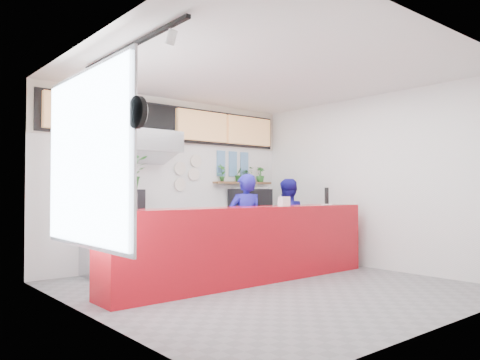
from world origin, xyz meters
TOP-DOWN VIEW (x-y plane):
  - floor at (0.00, 0.00)m, footprint 5.00×5.00m
  - ceiling at (0.00, 0.00)m, footprint 5.00×5.00m
  - wall_back at (0.00, 2.50)m, footprint 5.00×0.00m
  - wall_left at (-2.50, 0.00)m, footprint 0.00×5.00m
  - wall_right at (2.50, 0.00)m, footprint 0.00×5.00m
  - service_counter at (0.00, 0.40)m, footprint 4.50×0.60m
  - cream_band at (0.00, 2.49)m, footprint 5.00×0.02m
  - prep_bench at (-0.80, 2.20)m, footprint 1.80×0.60m
  - panini_oven at (-1.04, 2.20)m, footprint 0.63×0.63m
  - extraction_hood at (-0.80, 2.15)m, footprint 1.20×0.70m
  - hood_lip at (-0.80, 2.15)m, footprint 1.20×0.69m
  - right_bench at (1.50, 2.20)m, footprint 1.80×0.60m
  - espresso_machine at (1.62, 2.20)m, footprint 0.77×0.57m
  - espresso_tray at (1.62, 2.20)m, footprint 0.64×0.44m
  - herb_shelf at (1.60, 2.40)m, footprint 1.40×0.18m
  - menu_board_far_left at (-1.75, 2.38)m, footprint 1.10×0.10m
  - menu_board_mid_left at (-0.59, 2.38)m, footprint 1.10×0.10m
  - menu_board_mid_right at (0.57, 2.38)m, footprint 1.10×0.10m
  - menu_board_far_right at (1.73, 2.38)m, footprint 1.10×0.10m
  - soffit at (0.00, 2.46)m, footprint 4.80×0.04m
  - window_pane at (-2.47, 0.30)m, footprint 0.04×2.20m
  - window_frame at (-2.45, 0.30)m, footprint 0.03×2.30m
  - wall_clock_rim at (-2.46, -0.90)m, footprint 0.05×0.30m
  - wall_clock_face at (-2.43, -0.90)m, footprint 0.02×0.26m
  - track_rail at (-2.10, 0.00)m, footprint 0.05×2.40m
  - dec_plate_a at (0.15, 2.47)m, footprint 0.24×0.03m
  - dec_plate_b at (0.45, 2.47)m, footprint 0.24×0.03m
  - dec_plate_c at (0.15, 2.47)m, footprint 0.24×0.03m
  - dec_plate_d at (0.50, 2.47)m, footprint 0.24×0.03m
  - photo_frame_a at (1.10, 2.48)m, footprint 0.20×0.02m
  - photo_frame_b at (1.40, 2.48)m, footprint 0.20×0.02m
  - photo_frame_c at (1.70, 2.48)m, footprint 0.20×0.02m
  - photo_frame_d at (1.10, 2.48)m, footprint 0.20×0.02m
  - photo_frame_e at (1.40, 2.48)m, footprint 0.20×0.02m
  - photo_frame_f at (1.70, 2.48)m, footprint 0.20×0.02m
  - staff_center at (0.44, 0.98)m, footprint 0.67×0.54m
  - staff_right at (1.46, 1.04)m, footprint 0.78×0.62m
  - herb_a at (1.06, 2.40)m, footprint 0.19×0.14m
  - herb_b at (1.48, 2.40)m, footprint 0.20×0.18m
  - herb_c at (1.70, 2.40)m, footprint 0.30×0.27m
  - herb_d at (2.07, 2.40)m, footprint 0.21×0.20m
  - glass_vase at (-1.93, 0.30)m, footprint 0.22×0.22m
  - basil_vase at (-1.93, 0.30)m, footprint 0.40×0.34m
  - napkin_holder at (0.70, 0.35)m, footprint 0.17×0.11m
  - white_plate at (1.74, 0.37)m, footprint 0.24×0.24m
  - pepper_mill at (1.74, 0.37)m, footprint 0.08×0.08m

SIDE VIEW (x-z plane):
  - floor at x=0.00m, z-range 0.00..0.00m
  - prep_bench at x=-0.80m, z-range 0.00..0.90m
  - right_bench at x=1.50m, z-range 0.00..0.90m
  - service_counter at x=0.00m, z-range 0.00..1.10m
  - staff_right at x=1.46m, z-range 0.00..1.55m
  - staff_center at x=0.44m, z-range 0.00..1.61m
  - white_plate at x=1.74m, z-range 1.10..1.11m
  - panini_oven at x=-1.04m, z-range 0.90..1.36m
  - espresso_machine at x=1.62m, z-range 0.90..1.37m
  - napkin_holder at x=0.70m, z-range 1.10..1.25m
  - glass_vase at x=-1.93m, z-range 1.10..1.32m
  - pepper_mill at x=1.74m, z-range 1.11..1.39m
  - espresso_tray at x=1.62m, z-range 1.35..1.41m
  - dec_plate_c at x=0.15m, z-range 1.33..1.57m
  - wall_back at x=0.00m, z-range -1.00..4.00m
  - wall_left at x=-2.50m, z-range -1.00..4.00m
  - wall_right at x=2.50m, z-range -1.00..4.00m
  - herb_shelf at x=1.60m, z-range 1.48..1.52m
  - basil_vase at x=-1.93m, z-range 1.32..1.75m
  - dec_plate_b at x=0.45m, z-range 1.53..1.77m
  - herb_b at x=1.48m, z-range 1.52..1.80m
  - herb_c at x=1.70m, z-range 1.52..1.82m
  - herb_d at x=2.07m, z-range 1.52..1.83m
  - herb_a at x=1.06m, z-range 1.52..1.86m
  - window_pane at x=-2.47m, z-range 0.75..2.65m
  - window_frame at x=-2.45m, z-range 0.70..2.70m
  - dec_plate_a at x=0.15m, z-range 1.63..1.87m
  - photo_frame_d at x=1.10m, z-range 1.62..1.88m
  - photo_frame_e at x=1.40m, z-range 1.62..1.88m
  - photo_frame_f at x=1.70m, z-range 1.62..1.88m
  - dec_plate_d at x=0.50m, z-range 1.78..2.02m
  - hood_lip at x=-0.80m, z-range 1.79..2.11m
  - photo_frame_a at x=1.10m, z-range 1.88..2.12m
  - photo_frame_b at x=1.40m, z-range 1.88..2.12m
  - photo_frame_c at x=1.70m, z-range 1.88..2.12m
  - wall_clock_rim at x=-2.46m, z-range 1.90..2.20m
  - wall_clock_face at x=-2.43m, z-range 1.92..2.18m
  - extraction_hood at x=-0.80m, z-range 1.98..2.32m
  - menu_board_far_left at x=-1.75m, z-range 2.27..2.82m
  - menu_board_mid_left at x=-0.59m, z-range 2.27..2.82m
  - menu_board_mid_right at x=0.57m, z-range 2.27..2.82m
  - menu_board_far_right at x=1.73m, z-range 2.27..2.82m
  - soffit at x=0.00m, z-range 2.22..2.88m
  - cream_band at x=0.00m, z-range 2.20..3.00m
  - track_rail at x=-2.10m, z-range 2.92..2.96m
  - ceiling at x=0.00m, z-range 3.00..3.00m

